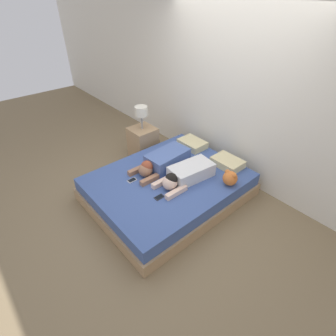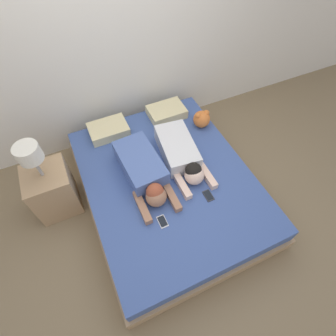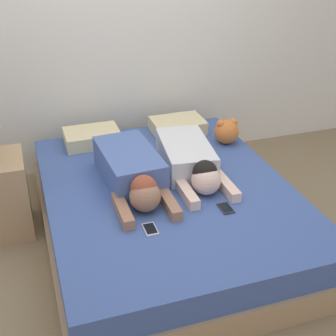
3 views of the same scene
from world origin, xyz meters
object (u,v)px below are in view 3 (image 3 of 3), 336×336
person_right (191,161)px  cell_phone_left (150,229)px  bed (168,210)px  pillow_head_left (92,137)px  pillow_head_right (178,126)px  plush_toy (227,131)px  cell_phone_right (226,208)px  person_left (133,172)px

person_right → cell_phone_left: (-0.48, -0.58, -0.09)m
bed → pillow_head_left: pillow_head_left is taller
bed → person_right: bearing=31.1°
pillow_head_right → person_right: 0.75m
pillow_head_left → cell_phone_left: (0.11, -1.31, -0.05)m
bed → person_right: 0.39m
bed → plush_toy: 0.91m
pillow_head_right → plush_toy: (0.31, -0.34, 0.05)m
pillow_head_left → cell_phone_left: pillow_head_left is taller
cell_phone_right → plush_toy: bearing=65.5°
bed → plush_toy: plush_toy is taller
pillow_head_right → cell_phone_left: bearing=-115.8°
person_left → plush_toy: person_left is taller
cell_phone_left → plush_toy: plush_toy is taller
person_right → cell_phone_right: (0.05, -0.51, -0.09)m
person_right → cell_phone_right: size_ratio=7.15×
person_right → cell_phone_left: bearing=-129.7°
bed → cell_phone_left: bearing=-120.3°
pillow_head_left → person_right: size_ratio=0.49×
cell_phone_left → plush_toy: bearing=45.9°
plush_toy → pillow_head_right: bearing=132.2°
bed → person_left: person_left is taller
bed → pillow_head_left: bearing=113.4°
cell_phone_right → plush_toy: size_ratio=0.60×
bed → person_left: 0.39m
pillow_head_right → cell_phone_right: bearing=-94.9°
cell_phone_left → plush_toy: (0.94, 0.97, 0.10)m
pillow_head_right → person_left: 0.98m
pillow_head_left → pillow_head_right: 0.75m
person_right → bed: bearing=-148.9°
person_left → person_right: person_left is taller
bed → cell_phone_right: cell_phone_right is taller
cell_phone_left → person_left: bearing=86.5°
person_left → person_right: 0.45m
bed → pillow_head_left: 0.97m
pillow_head_left → cell_phone_right: 1.40m
cell_phone_right → person_left: bearing=136.5°
pillow_head_left → person_left: (0.15, -0.78, 0.05)m
bed → person_left: bearing=158.7°
person_left → cell_phone_right: (0.49, -0.47, -0.11)m
pillow_head_right → cell_phone_left: size_ratio=3.47×
pillow_head_left → person_left: bearing=-79.3°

